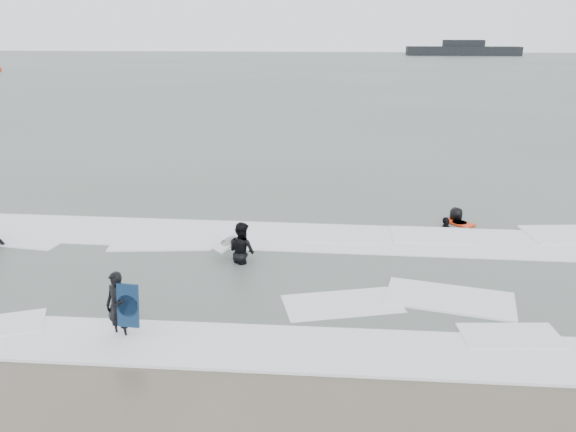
# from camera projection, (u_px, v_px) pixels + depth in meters

# --- Properties ---
(ground) EXTENTS (320.00, 320.00, 0.00)m
(ground) POSITION_uv_depth(u_px,v_px,m) (266.00, 334.00, 12.41)
(ground) COLOR brown
(ground) RESTS_ON ground
(sea) EXTENTS (320.00, 320.00, 0.00)m
(sea) POSITION_uv_depth(u_px,v_px,m) (334.00, 72.00, 87.92)
(sea) COLOR #47544C
(sea) RESTS_ON ground
(surfer_centre) EXTENTS (0.66, 0.53, 1.56)m
(surfer_centre) POSITION_uv_depth(u_px,v_px,m) (121.00, 337.00, 12.28)
(surfer_centre) COLOR black
(surfer_centre) RESTS_ON ground
(surfer_wading) EXTENTS (1.10, 1.07, 1.79)m
(surfer_wading) POSITION_uv_depth(u_px,v_px,m) (242.00, 263.00, 16.20)
(surfer_wading) COLOR black
(surfer_wading) RESTS_ON ground
(surfer_right_near) EXTENTS (0.97, 0.66, 1.53)m
(surfer_right_near) POSITION_uv_depth(u_px,v_px,m) (446.00, 228.00, 19.03)
(surfer_right_near) COLOR black
(surfer_right_near) RESTS_ON ground
(surfer_right_far) EXTENTS (0.97, 0.79, 1.71)m
(surfer_right_far) POSITION_uv_depth(u_px,v_px,m) (455.00, 223.00, 19.54)
(surfer_right_far) COLOR black
(surfer_right_far) RESTS_ON ground
(surf_foam) EXTENTS (30.03, 9.06, 0.09)m
(surf_foam) POSITION_uv_depth(u_px,v_px,m) (284.00, 266.00, 15.89)
(surf_foam) COLOR white
(surf_foam) RESTS_ON ground
(bodyboards) EXTENTS (9.27, 8.94, 1.25)m
(bodyboards) POSITION_uv_depth(u_px,v_px,m) (299.00, 250.00, 15.82)
(bodyboards) COLOR #0E2341
(bodyboards) RESTS_ON ground
(vessel_horizon) EXTENTS (27.94, 4.99, 3.79)m
(vessel_horizon) POSITION_uv_depth(u_px,v_px,m) (463.00, 50.00, 141.22)
(vessel_horizon) COLOR black
(vessel_horizon) RESTS_ON ground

